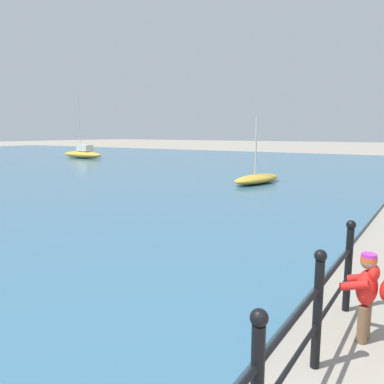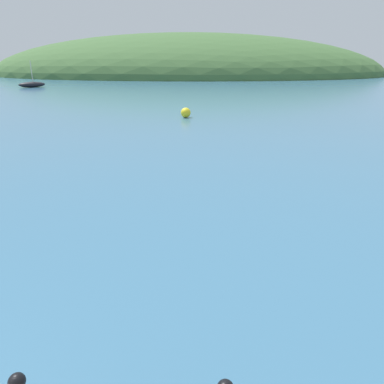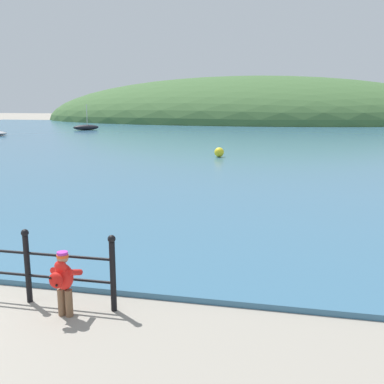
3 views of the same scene
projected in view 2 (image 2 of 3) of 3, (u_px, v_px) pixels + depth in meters
The scene contains 4 objects.
water at pixel (163, 96), 31.67m from camera, with size 80.00×60.00×0.10m, color #386684.
far_hillside at pixel (186, 75), 65.95m from camera, with size 67.62×37.19×13.90m.
boat_blue_hull at pixel (32, 84), 39.41m from camera, with size 2.72×2.30×2.69m.
mooring_buoy at pixel (186, 113), 20.19m from camera, with size 0.53×0.53×0.53m, color yellow.
Camera 2 is at (3.73, -0.42, 3.26)m, focal length 35.00 mm.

